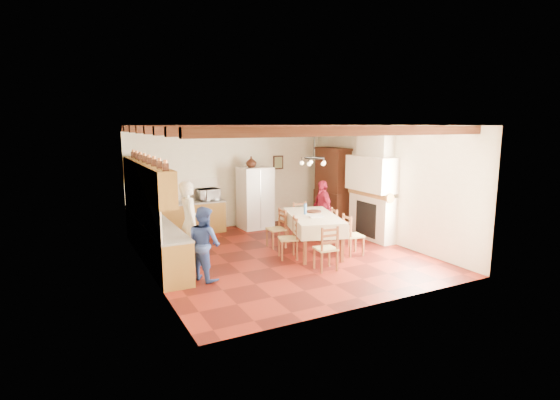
% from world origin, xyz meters
% --- Properties ---
extents(floor, '(6.00, 6.50, 0.02)m').
position_xyz_m(floor, '(0.00, 0.00, -0.01)').
color(floor, '#44110C').
rests_on(floor, ground).
extents(ceiling, '(6.00, 6.50, 0.02)m').
position_xyz_m(ceiling, '(0.00, 0.00, 3.01)').
color(ceiling, white).
rests_on(ceiling, ground).
extents(wall_back, '(6.00, 0.02, 3.00)m').
position_xyz_m(wall_back, '(0.00, 3.26, 1.50)').
color(wall_back, beige).
rests_on(wall_back, ground).
extents(wall_front, '(6.00, 0.02, 3.00)m').
position_xyz_m(wall_front, '(0.00, -3.26, 1.50)').
color(wall_front, beige).
rests_on(wall_front, ground).
extents(wall_left, '(0.02, 6.50, 3.00)m').
position_xyz_m(wall_left, '(-3.01, 0.00, 1.50)').
color(wall_left, beige).
rests_on(wall_left, ground).
extents(wall_right, '(0.02, 6.50, 3.00)m').
position_xyz_m(wall_right, '(3.01, 0.00, 1.50)').
color(wall_right, beige).
rests_on(wall_right, ground).
extents(ceiling_beams, '(6.00, 6.30, 0.16)m').
position_xyz_m(ceiling_beams, '(0.00, 0.00, 2.91)').
color(ceiling_beams, '#35160B').
rests_on(ceiling_beams, ground).
extents(lower_cabinets_left, '(0.60, 4.30, 0.86)m').
position_xyz_m(lower_cabinets_left, '(-2.70, 1.05, 0.43)').
color(lower_cabinets_left, brown).
rests_on(lower_cabinets_left, ground).
extents(lower_cabinets_back, '(2.30, 0.60, 0.86)m').
position_xyz_m(lower_cabinets_back, '(-1.55, 2.95, 0.43)').
color(lower_cabinets_back, brown).
rests_on(lower_cabinets_back, ground).
extents(countertop_left, '(0.62, 4.30, 0.04)m').
position_xyz_m(countertop_left, '(-2.70, 1.05, 0.88)').
color(countertop_left, slate).
rests_on(countertop_left, lower_cabinets_left).
extents(countertop_back, '(2.34, 0.62, 0.04)m').
position_xyz_m(countertop_back, '(-1.55, 2.95, 0.88)').
color(countertop_back, slate).
rests_on(countertop_back, lower_cabinets_back).
extents(backsplash_left, '(0.03, 4.30, 0.60)m').
position_xyz_m(backsplash_left, '(-2.98, 1.05, 1.20)').
color(backsplash_left, silver).
rests_on(backsplash_left, ground).
extents(backsplash_back, '(2.30, 0.03, 0.60)m').
position_xyz_m(backsplash_back, '(-1.55, 3.23, 1.20)').
color(backsplash_back, silver).
rests_on(backsplash_back, ground).
extents(upper_cabinets, '(0.35, 4.20, 0.70)m').
position_xyz_m(upper_cabinets, '(-2.83, 1.05, 1.85)').
color(upper_cabinets, brown).
rests_on(upper_cabinets, ground).
extents(fireplace, '(0.56, 1.60, 2.80)m').
position_xyz_m(fireplace, '(2.72, 0.20, 1.40)').
color(fireplace, beige).
rests_on(fireplace, ground).
extents(wall_picture, '(0.34, 0.03, 0.42)m').
position_xyz_m(wall_picture, '(1.55, 3.23, 1.85)').
color(wall_picture, black).
rests_on(wall_picture, ground).
extents(refrigerator, '(0.93, 0.78, 1.79)m').
position_xyz_m(refrigerator, '(0.55, 2.75, 0.90)').
color(refrigerator, white).
rests_on(refrigerator, floor).
extents(hutch, '(0.55, 1.29, 2.33)m').
position_xyz_m(hutch, '(2.75, 2.02, 1.17)').
color(hutch, '#35160D').
rests_on(hutch, floor).
extents(dining_table, '(1.59, 2.27, 0.90)m').
position_xyz_m(dining_table, '(0.78, -0.10, 0.81)').
color(dining_table, white).
rests_on(dining_table, floor).
extents(chandelier, '(0.47, 0.47, 0.03)m').
position_xyz_m(chandelier, '(0.78, -0.10, 2.25)').
color(chandelier, black).
rests_on(chandelier, ground).
extents(chair_left_near, '(0.50, 0.52, 0.96)m').
position_xyz_m(chair_left_near, '(-0.00, -0.29, 0.48)').
color(chair_left_near, brown).
rests_on(chair_left_near, floor).
extents(chair_left_far, '(0.41, 0.43, 0.96)m').
position_xyz_m(chair_left_far, '(0.17, 0.63, 0.48)').
color(chair_left_far, brown).
rests_on(chair_left_far, floor).
extents(chair_right_near, '(0.45, 0.46, 0.96)m').
position_xyz_m(chair_right_near, '(1.48, -0.74, 0.48)').
color(chair_right_near, brown).
rests_on(chair_right_near, floor).
extents(chair_right_far, '(0.49, 0.50, 0.96)m').
position_xyz_m(chair_right_far, '(1.66, 0.03, 0.48)').
color(chair_right_far, brown).
rests_on(chair_right_far, floor).
extents(chair_end_near, '(0.45, 0.43, 0.96)m').
position_xyz_m(chair_end_near, '(0.32, -1.36, 0.48)').
color(chair_end_near, brown).
rests_on(chair_end_near, floor).
extents(chair_end_far, '(0.44, 0.42, 0.96)m').
position_xyz_m(chair_end_far, '(1.18, 1.09, 0.48)').
color(chair_end_far, brown).
rests_on(chair_end_far, floor).
extents(person_man, '(0.51, 0.71, 1.84)m').
position_xyz_m(person_man, '(-2.09, 0.32, 0.92)').
color(person_man, silver).
rests_on(person_man, floor).
extents(person_woman_blue, '(0.77, 0.86, 1.46)m').
position_xyz_m(person_woman_blue, '(-2.10, -0.74, 0.73)').
color(person_woman_blue, '#2D448F').
rests_on(person_woman_blue, floor).
extents(person_woman_red, '(0.45, 0.93, 1.53)m').
position_xyz_m(person_woman_red, '(1.77, 1.03, 0.77)').
color(person_woman_red, '#A91937').
rests_on(person_woman_red, floor).
extents(microwave, '(0.63, 0.46, 0.33)m').
position_xyz_m(microwave, '(-0.81, 2.95, 1.07)').
color(microwave, silver).
rests_on(microwave, countertop_back).
extents(fridge_vase, '(0.34, 0.34, 0.32)m').
position_xyz_m(fridge_vase, '(0.44, 2.75, 1.95)').
color(fridge_vase, '#35160D').
rests_on(fridge_vase, refrigerator).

